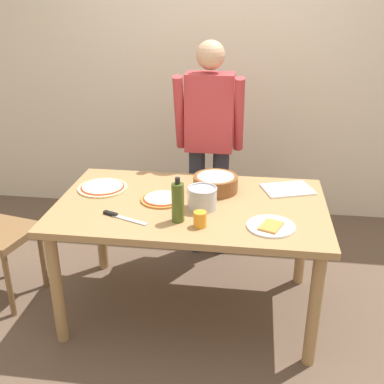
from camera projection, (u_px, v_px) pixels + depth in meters
name	position (u px, v px, depth m)	size (l,w,h in m)	color
ground	(191.00, 307.00, 3.09)	(8.00, 8.00, 0.00)	brown
wall_back	(216.00, 69.00, 4.03)	(5.60, 0.10, 2.60)	beige
dining_table	(191.00, 217.00, 2.83)	(1.60, 0.96, 0.76)	#A37A4C
person_cook	(209.00, 138.00, 3.40)	(0.49, 0.25, 1.62)	#2D2D38
pizza_raw_on_board	(103.00, 187.00, 2.98)	(0.31, 0.31, 0.02)	beige
pizza_cooked_on_tray	(162.00, 199.00, 2.82)	(0.26, 0.26, 0.02)	#C67A33
plate_with_slice	(271.00, 226.00, 2.50)	(0.26, 0.26, 0.02)	white
popcorn_bowl	(216.00, 182.00, 2.93)	(0.28, 0.28, 0.11)	brown
olive_oil_bottle	(178.00, 202.00, 2.53)	(0.07, 0.07, 0.26)	#47561E
steel_pot	(202.00, 198.00, 2.70)	(0.17, 0.17, 0.13)	#B7B7BC
cup_orange	(200.00, 219.00, 2.50)	(0.07, 0.07, 0.09)	orange
cutting_board_white	(288.00, 189.00, 2.96)	(0.30, 0.22, 0.01)	white
chef_knife	(120.00, 216.00, 2.61)	(0.28, 0.13, 0.02)	silver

